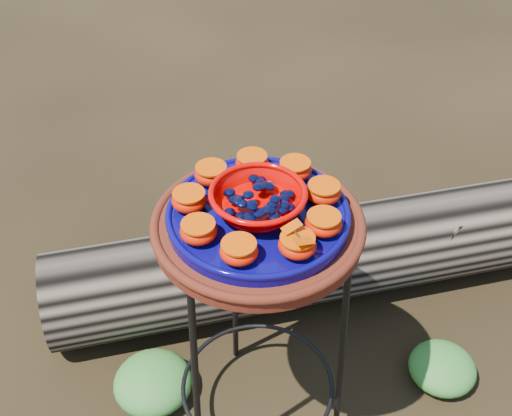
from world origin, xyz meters
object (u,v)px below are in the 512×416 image
object	(u,v)px
cobalt_plate	(258,216)
red_bowl	(258,202)
plant_stand	(258,337)
terracotta_saucer	(258,227)
driftwood_log	(302,259)

from	to	relation	value
cobalt_plate	red_bowl	xyz separation A→B (m)	(0.00, 0.00, 0.04)
plant_stand	terracotta_saucer	world-z (taller)	terracotta_saucer
red_bowl	driftwood_log	size ratio (longest dim) A/B	0.12
plant_stand	driftwood_log	distance (m)	0.53
cobalt_plate	driftwood_log	bearing A→B (deg)	55.49
plant_stand	driftwood_log	xyz separation A→B (m)	(0.28, 0.41, -0.20)
red_bowl	cobalt_plate	bearing A→B (deg)	0.00
terracotta_saucer	cobalt_plate	xyz separation A→B (m)	(0.00, 0.00, 0.03)
cobalt_plate	red_bowl	distance (m)	0.04
red_bowl	terracotta_saucer	bearing A→B (deg)	0.00
terracotta_saucer	red_bowl	bearing A→B (deg)	0.00
plant_stand	driftwood_log	world-z (taller)	plant_stand
cobalt_plate	terracotta_saucer	bearing A→B (deg)	0.00
terracotta_saucer	cobalt_plate	distance (m)	0.03
terracotta_saucer	cobalt_plate	size ratio (longest dim) A/B	1.17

